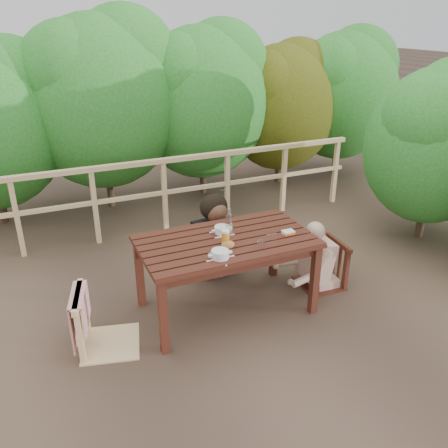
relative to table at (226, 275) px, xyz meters
name	(u,v)px	position (x,y,z in m)	size (l,w,h in m)	color
ground	(226,308)	(0.00, 0.00, -0.38)	(60.00, 60.00, 0.00)	brown
table	(226,275)	(0.00, 0.00, 0.00)	(1.63, 0.91, 0.75)	#3C1910
chair_left	(105,295)	(-1.16, -0.10, 0.14)	(0.52, 0.52, 1.04)	#E1BA86
chair_far	(207,232)	(0.16, 0.89, 0.05)	(0.43, 0.43, 0.86)	#3C1910
chair_right	(323,246)	(1.12, 0.02, 0.08)	(0.46, 0.46, 0.92)	#3C1910
woman	(206,209)	(0.16, 0.91, 0.33)	(0.57, 0.70, 1.41)	black
diner_right	(326,232)	(1.15, 0.02, 0.24)	(0.49, 0.61, 1.23)	#D3A490
railing	(165,196)	(0.00, 2.00, 0.13)	(5.60, 0.10, 1.01)	#E1BA86
hedge_row	(162,74)	(0.40, 3.20, 1.52)	(6.60, 1.60, 3.80)	#287025
soup_near	(220,255)	(-0.20, -0.32, 0.42)	(0.26, 0.26, 0.09)	white
soup_far	(222,230)	(0.02, 0.14, 0.42)	(0.25, 0.25, 0.08)	white
bread_roll	(228,245)	(-0.05, -0.16, 0.41)	(0.13, 0.10, 0.07)	#B16F29
beer_glass	(226,238)	(-0.04, -0.08, 0.45)	(0.07, 0.07, 0.14)	orange
bottle	(229,222)	(0.07, 0.09, 0.51)	(0.07, 0.07, 0.28)	white
tumbler	(261,244)	(0.22, -0.27, 0.42)	(0.07, 0.07, 0.08)	silver
butter_tub	(288,233)	(0.59, -0.14, 0.40)	(0.11, 0.08, 0.05)	silver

